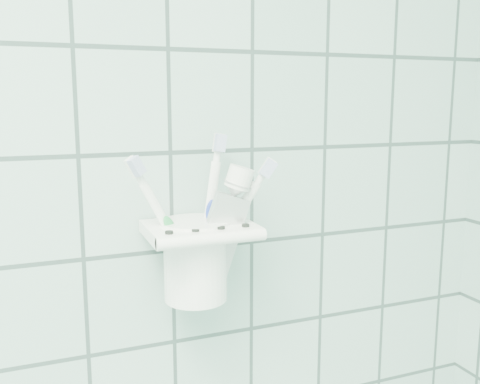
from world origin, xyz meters
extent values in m
cube|color=white|center=(0.65, 1.19, 1.28)|extent=(0.05, 0.02, 0.03)
cube|color=white|center=(0.65, 1.15, 1.29)|extent=(0.12, 0.09, 0.01)
cylinder|color=white|center=(0.65, 1.10, 1.29)|extent=(0.12, 0.01, 0.01)
cylinder|color=black|center=(0.61, 1.12, 1.29)|extent=(0.01, 0.01, 0.00)
cylinder|color=black|center=(0.64, 1.12, 1.29)|extent=(0.01, 0.01, 0.00)
cylinder|color=black|center=(0.67, 1.12, 1.29)|extent=(0.01, 0.01, 0.00)
cylinder|color=black|center=(0.70, 1.12, 1.29)|extent=(0.01, 0.01, 0.00)
cylinder|color=white|center=(0.65, 1.16, 1.25)|extent=(0.07, 0.07, 0.09)
cylinder|color=white|center=(0.65, 1.16, 1.29)|extent=(0.08, 0.08, 0.01)
cylinder|color=black|center=(0.65, 1.16, 1.29)|extent=(0.07, 0.07, 0.00)
cylinder|color=white|center=(0.66, 1.16, 1.29)|extent=(0.08, 0.03, 0.14)
cylinder|color=white|center=(0.66, 1.16, 1.37)|extent=(0.02, 0.01, 0.02)
cube|color=silver|center=(0.66, 1.15, 1.38)|extent=(0.02, 0.01, 0.02)
cube|color=white|center=(0.66, 1.16, 1.38)|extent=(0.02, 0.01, 0.03)
ellipsoid|color=green|center=(0.66, 1.15, 1.30)|extent=(0.02, 0.01, 0.03)
cylinder|color=white|center=(0.66, 1.16, 1.29)|extent=(0.04, 0.02, 0.15)
cylinder|color=white|center=(0.66, 1.16, 1.37)|extent=(0.01, 0.01, 0.02)
cube|color=silver|center=(0.66, 1.15, 1.39)|extent=(0.02, 0.01, 0.02)
cube|color=white|center=(0.66, 1.16, 1.39)|extent=(0.02, 0.01, 0.02)
ellipsoid|color=#1E38A5|center=(0.66, 1.15, 1.31)|extent=(0.02, 0.01, 0.03)
cylinder|color=white|center=(0.64, 1.16, 1.29)|extent=(0.09, 0.04, 0.13)
cylinder|color=white|center=(0.64, 1.16, 1.37)|extent=(0.02, 0.01, 0.02)
cube|color=silver|center=(0.64, 1.15, 1.38)|extent=(0.02, 0.01, 0.02)
cube|color=white|center=(0.64, 1.16, 1.38)|extent=(0.02, 0.01, 0.03)
ellipsoid|color=red|center=(0.64, 1.15, 1.31)|extent=(0.03, 0.01, 0.03)
cube|color=silver|center=(0.66, 1.15, 1.27)|extent=(0.07, 0.03, 0.12)
cube|color=silver|center=(0.66, 1.15, 1.22)|extent=(0.05, 0.01, 0.02)
cone|color=silver|center=(0.66, 1.15, 1.34)|extent=(0.04, 0.04, 0.03)
cylinder|color=white|center=(0.66, 1.15, 1.35)|extent=(0.04, 0.03, 0.03)
camera|label=1|loc=(0.48, 0.58, 1.43)|focal=40.00mm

